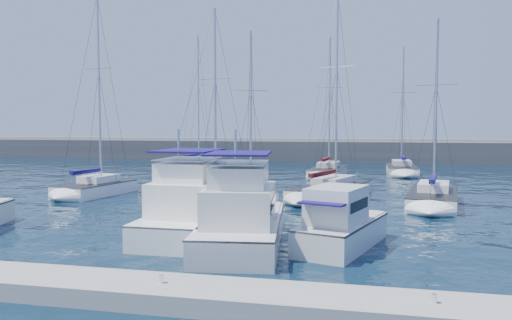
% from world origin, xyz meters
% --- Properties ---
extents(ground, '(220.00, 220.00, 0.00)m').
position_xyz_m(ground, '(0.00, 0.00, 0.00)').
color(ground, black).
rests_on(ground, ground).
extents(breakwater, '(160.00, 6.00, 4.45)m').
position_xyz_m(breakwater, '(0.00, 52.00, 1.05)').
color(breakwater, '#424244').
rests_on(breakwater, ground).
extents(dock, '(40.00, 2.20, 0.60)m').
position_xyz_m(dock, '(0.00, -11.00, 0.30)').
color(dock, gray).
rests_on(dock, ground).
extents(dock_cleat_centre, '(0.16, 0.16, 0.25)m').
position_xyz_m(dock_cleat_centre, '(0.00, -11.00, 0.72)').
color(dock_cleat_centre, silver).
rests_on(dock_cleat_centre, dock).
extents(dock_cleat_near_stbd, '(0.16, 0.16, 0.25)m').
position_xyz_m(dock_cleat_near_stbd, '(8.00, -11.00, 0.72)').
color(dock_cleat_near_stbd, silver).
rests_on(dock_cleat_near_stbd, dock).
extents(motor_yacht_port_inner, '(3.67, 9.41, 4.69)m').
position_xyz_m(motor_yacht_port_inner, '(-2.17, -1.71, 1.13)').
color(motor_yacht_port_inner, white).
rests_on(motor_yacht_port_inner, ground).
extents(motor_yacht_stbd_inner, '(4.63, 9.70, 4.69)m').
position_xyz_m(motor_yacht_stbd_inner, '(0.68, -3.49, 1.13)').
color(motor_yacht_stbd_inner, silver).
rests_on(motor_yacht_stbd_inner, ground).
extents(motor_yacht_stbd_outer, '(4.12, 6.62, 3.20)m').
position_xyz_m(motor_yacht_stbd_outer, '(5.05, -2.93, 0.94)').
color(motor_yacht_stbd_outer, silver).
rests_on(motor_yacht_stbd_outer, ground).
extents(sailboat_mid_a, '(4.15, 7.11, 15.86)m').
position_xyz_m(sailboat_mid_a, '(-14.51, 10.01, 0.56)').
color(sailboat_mid_a, white).
rests_on(sailboat_mid_a, ground).
extents(sailboat_mid_b, '(5.51, 9.29, 13.88)m').
position_xyz_m(sailboat_mid_b, '(-4.50, 7.70, 0.51)').
color(sailboat_mid_b, silver).
rests_on(sailboat_mid_b, ground).
extents(sailboat_mid_c, '(5.18, 8.05, 12.80)m').
position_xyz_m(sailboat_mid_c, '(-2.19, 10.85, 0.51)').
color(sailboat_mid_c, white).
rests_on(sailboat_mid_c, ground).
extents(sailboat_mid_d, '(6.06, 9.90, 15.84)m').
position_xyz_m(sailboat_mid_d, '(3.54, 12.75, 0.52)').
color(sailboat_mid_d, silver).
rests_on(sailboat_mid_d, ground).
extents(sailboat_mid_e, '(4.35, 8.62, 13.09)m').
position_xyz_m(sailboat_mid_e, '(10.61, 10.42, 0.50)').
color(sailboat_mid_e, white).
rests_on(sailboat_mid_e, ground).
extents(sailboat_back_a, '(3.30, 8.74, 16.55)m').
position_xyz_m(sailboat_back_a, '(-13.66, 31.21, 0.54)').
color(sailboat_back_a, white).
rests_on(sailboat_back_a, ground).
extents(sailboat_back_b, '(3.75, 8.37, 15.17)m').
position_xyz_m(sailboat_back_b, '(2.13, 28.14, 0.52)').
color(sailboat_back_b, silver).
rests_on(sailboat_back_b, ground).
extents(sailboat_back_c, '(3.11, 8.09, 14.54)m').
position_xyz_m(sailboat_back_c, '(9.99, 32.40, 0.52)').
color(sailboat_back_c, silver).
rests_on(sailboat_back_c, ground).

